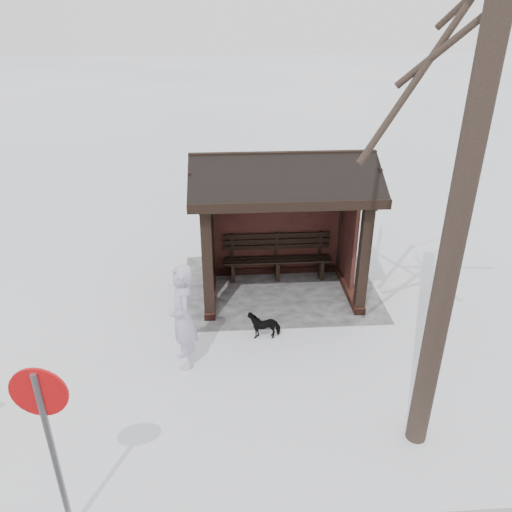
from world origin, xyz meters
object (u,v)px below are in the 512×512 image
at_px(bus_shelter, 281,195).
at_px(dog, 264,324).
at_px(pedestrian, 183,317).
at_px(road_sign, 46,419).

xyz_separation_m(bus_shelter, dog, (0.48, 1.74, -1.91)).
relative_size(pedestrian, road_sign, 0.80).
bearing_deg(pedestrian, dog, 103.22).
bearing_deg(bus_shelter, dog, 74.68).
bearing_deg(pedestrian, bus_shelter, 128.88).
xyz_separation_m(bus_shelter, road_sign, (3.07, 5.44, -0.46)).
distance_m(bus_shelter, dog, 2.63).
xyz_separation_m(bus_shelter, pedestrian, (1.89, 2.45, -1.22)).
relative_size(pedestrian, dog, 3.15).
height_order(bus_shelter, pedestrian, bus_shelter).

